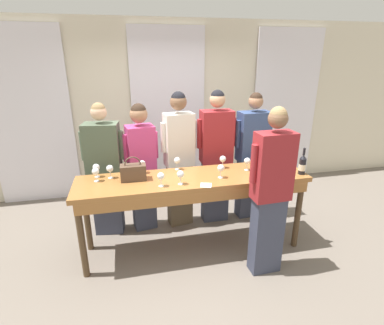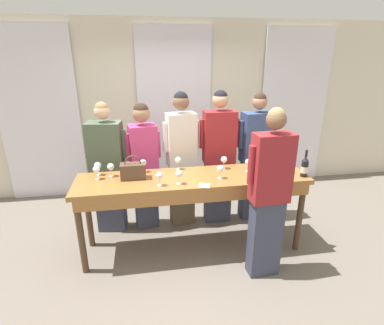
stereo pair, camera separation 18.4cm
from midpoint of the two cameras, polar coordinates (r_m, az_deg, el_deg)
name	(u,v)px [view 2 (the right image)]	position (r m, az deg, el deg)	size (l,w,h in m)	color
ground_plane	(193,247)	(3.89, 1.57, -15.78)	(18.00, 18.00, 0.00)	#70665B
wall_back	(174,109)	(5.10, -2.36, 10.14)	(12.00, 0.06, 2.80)	beige
curtain_panel_left	(40,117)	(5.23, -26.12, 7.75)	(1.20, 0.03, 2.69)	white
curtain_panel_center	(175,113)	(5.05, -2.25, 9.39)	(1.20, 0.03, 2.69)	white
curtain_panel_right	(293,109)	(5.70, 19.62, 9.50)	(1.20, 0.03, 2.69)	white
tasting_bar	(193,186)	(3.44, 1.77, -4.50)	(2.64, 0.64, 0.95)	#9E6633
wine_bottle	(305,167)	(3.66, 22.01, -0.83)	(0.08, 0.08, 0.32)	black
handbag	(133,171)	(3.39, -9.63, -1.56)	(0.28, 0.14, 0.27)	brown
wine_glass_front_left	(96,170)	(3.45, -16.32, -1.35)	(0.08, 0.08, 0.16)	white
wine_glass_front_mid	(98,166)	(3.57, -16.14, -0.60)	(0.08, 0.08, 0.16)	white
wine_glass_front_right	(220,169)	(3.36, 7.00, -1.25)	(0.08, 0.08, 0.16)	white
wine_glass_center_left	(143,163)	(3.55, -7.85, -0.12)	(0.08, 0.08, 0.16)	white
wine_glass_center_mid	(179,174)	(3.19, -0.84, -2.27)	(0.08, 0.08, 0.16)	white
wine_glass_center_right	(224,160)	(3.65, 7.55, 0.50)	(0.08, 0.08, 0.16)	white
wine_glass_back_left	(279,158)	(3.86, 17.49, 0.83)	(0.08, 0.08, 0.16)	white
wine_glass_back_mid	(248,162)	(3.62, 12.13, 0.00)	(0.08, 0.08, 0.16)	white
wine_glass_back_right	(111,167)	(3.49, -13.79, -0.86)	(0.08, 0.08, 0.16)	white
wine_glass_near_host	(265,156)	(3.88, 15.01, 1.13)	(0.08, 0.08, 0.16)	white
wine_glass_by_bottle	(178,160)	(3.60, -1.22, 0.38)	(0.08, 0.08, 0.16)	white
wine_glass_by_handbag	(159,176)	(3.16, -4.60, -2.56)	(0.08, 0.08, 0.16)	white
napkin	(204,186)	(3.20, 4.02, -4.42)	(0.15, 0.15, 0.00)	white
guest_olive_jacket	(108,169)	(3.98, -14.50, -1.21)	(0.54, 0.33, 1.74)	#383D51
guest_pink_top	(144,165)	(3.96, -7.79, -0.54)	(0.46, 0.31, 1.71)	#383D51
guest_cream_sweater	(182,158)	(3.97, -0.68, 0.80)	(0.49, 0.28, 1.84)	brown
guest_striped_shirt	(219,158)	(4.08, 6.37, 0.90)	(0.53, 0.26, 1.85)	#383D51
guest_navy_coat	(256,157)	(4.26, 13.22, 0.92)	(0.54, 0.27, 1.80)	#383D51
host_pouring	(269,195)	(3.14, 16.09, -5.90)	(0.50, 0.23, 1.82)	#383D51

